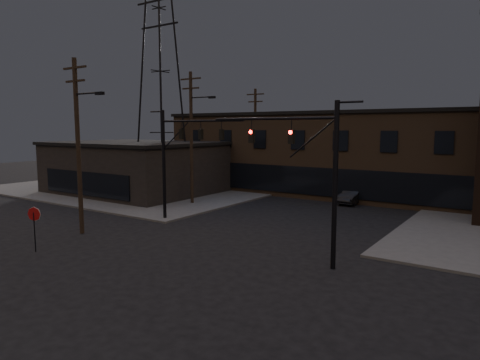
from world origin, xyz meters
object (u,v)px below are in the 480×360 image
traffic_signal_near (313,165)px  car_crossing (353,196)px  stop_sign (34,219)px  traffic_signal_far (177,152)px

traffic_signal_near → car_crossing: (-4.22, 17.92, -4.24)m
traffic_signal_near → stop_sign: traffic_signal_near is taller
traffic_signal_near → car_crossing: size_ratio=1.89×
stop_sign → traffic_signal_near: bearing=25.9°
traffic_signal_far → stop_sign: bearing=-97.3°
traffic_signal_near → traffic_signal_far: same height
traffic_signal_near → car_crossing: bearing=103.3°
traffic_signal_far → stop_sign: size_ratio=3.23×
traffic_signal_far → car_crossing: traffic_signal_far is taller
traffic_signal_near → car_crossing: traffic_signal_near is taller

